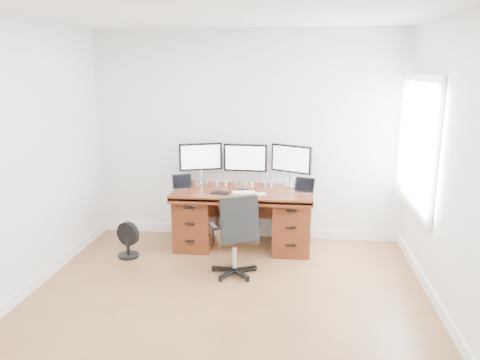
# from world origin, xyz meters

# --- Properties ---
(ground) EXTENTS (4.50, 4.50, 0.00)m
(ground) POSITION_xyz_m (0.00, 0.00, 0.00)
(ground) COLOR brown
(ground) RESTS_ON ground
(back_wall) EXTENTS (4.00, 0.10, 2.70)m
(back_wall) POSITION_xyz_m (0.00, 2.25, 1.35)
(back_wall) COLOR silver
(back_wall) RESTS_ON ground
(right_wall) EXTENTS (0.10, 4.50, 2.70)m
(right_wall) POSITION_xyz_m (2.00, 0.11, 1.35)
(right_wall) COLOR silver
(right_wall) RESTS_ON ground
(desk) EXTENTS (1.70, 0.80, 0.75)m
(desk) POSITION_xyz_m (0.00, 1.83, 0.40)
(desk) COLOR #522110
(desk) RESTS_ON ground
(office_chair) EXTENTS (0.65, 0.65, 0.93)m
(office_chair) POSITION_xyz_m (0.01, 0.97, 0.31)
(office_chair) COLOR black
(office_chair) RESTS_ON ground
(floor_fan) EXTENTS (0.30, 0.25, 0.43)m
(floor_fan) POSITION_xyz_m (-1.33, 1.33, 0.21)
(floor_fan) COLOR black
(floor_fan) RESTS_ON ground
(monitor_left) EXTENTS (0.53, 0.22, 0.53)m
(monitor_left) POSITION_xyz_m (-0.58, 2.07, 1.09)
(monitor_left) COLOR silver
(monitor_left) RESTS_ON desk
(monitor_center) EXTENTS (0.55, 0.15, 0.53)m
(monitor_center) POSITION_xyz_m (-0.00, 2.07, 1.09)
(monitor_center) COLOR silver
(monitor_center) RESTS_ON desk
(monitor_right) EXTENTS (0.51, 0.28, 0.53)m
(monitor_right) POSITION_xyz_m (0.58, 2.07, 1.09)
(monitor_right) COLOR silver
(monitor_right) RESTS_ON desk
(tablet_left) EXTENTS (0.25, 0.16, 0.19)m
(tablet_left) POSITION_xyz_m (-0.76, 1.75, 0.84)
(tablet_left) COLOR silver
(tablet_left) RESTS_ON desk
(tablet_right) EXTENTS (0.25, 0.14, 0.19)m
(tablet_right) POSITION_xyz_m (0.75, 1.75, 0.84)
(tablet_right) COLOR silver
(tablet_right) RESTS_ON desk
(keyboard) EXTENTS (0.29, 0.16, 0.01)m
(keyboard) POSITION_xyz_m (0.03, 1.67, 0.76)
(keyboard) COLOR white
(keyboard) RESTS_ON desk
(trackpad) EXTENTS (0.14, 0.14, 0.01)m
(trackpad) POSITION_xyz_m (0.23, 1.63, 0.76)
(trackpad) COLOR silver
(trackpad) RESTS_ON desk
(drawing_tablet) EXTENTS (0.23, 0.16, 0.01)m
(drawing_tablet) POSITION_xyz_m (-0.25, 1.63, 0.76)
(drawing_tablet) COLOR black
(drawing_tablet) RESTS_ON desk
(phone) EXTENTS (0.13, 0.08, 0.01)m
(phone) POSITION_xyz_m (-0.00, 1.80, 0.76)
(phone) COLOR black
(phone) RESTS_ON desk
(figurine_purple) EXTENTS (0.03, 0.03, 0.08)m
(figurine_purple) POSITION_xyz_m (-0.35, 1.95, 0.79)
(figurine_purple) COLOR #B063D8
(figurine_purple) RESTS_ON desk
(figurine_yellow) EXTENTS (0.03, 0.03, 0.08)m
(figurine_yellow) POSITION_xyz_m (-0.23, 1.95, 0.79)
(figurine_yellow) COLOR #DFCC5E
(figurine_yellow) RESTS_ON desk
(figurine_brown) EXTENTS (0.03, 0.03, 0.08)m
(figurine_brown) POSITION_xyz_m (-0.11, 1.95, 0.79)
(figurine_brown) COLOR brown
(figurine_brown) RESTS_ON desk
(figurine_orange) EXTENTS (0.03, 0.03, 0.08)m
(figurine_orange) POSITION_xyz_m (0.10, 1.95, 0.79)
(figurine_orange) COLOR #FCB651
(figurine_orange) RESTS_ON desk
(figurine_blue) EXTENTS (0.03, 0.03, 0.08)m
(figurine_blue) POSITION_xyz_m (0.27, 1.95, 0.79)
(figurine_blue) COLOR #5A91DB
(figurine_blue) RESTS_ON desk
(figurine_pink) EXTENTS (0.03, 0.03, 0.08)m
(figurine_pink) POSITION_xyz_m (0.34, 1.95, 0.79)
(figurine_pink) COLOR #E66290
(figurine_pink) RESTS_ON desk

